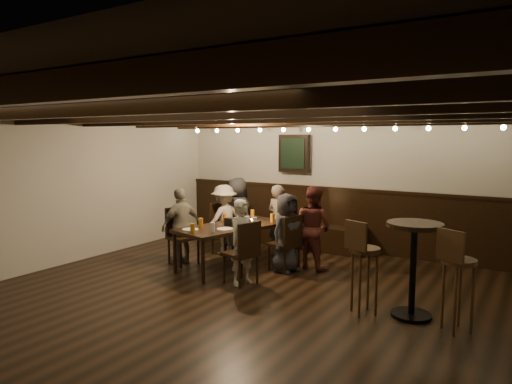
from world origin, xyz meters
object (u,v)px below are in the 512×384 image
Objects in this scene: person_right_near at (287,233)px; high_top_table at (414,255)px; chair_left_far at (183,247)px; chair_right_near at (285,254)px; dining_table at (232,229)px; person_bench_left at (238,213)px; person_bench_right at (313,227)px; chair_right_far at (242,265)px; person_left_near at (224,219)px; person_bench_centre at (278,220)px; bar_stool_right at (457,294)px; chair_left_near at (225,239)px; bar_stool_left at (364,279)px; person_right_far at (243,242)px; person_left_far at (181,226)px.

high_top_table is at bearing -97.41° from person_right_near.
chair_left_far reaches higher than chair_right_near.
person_bench_left reaches higher than dining_table.
person_bench_right is 0.48m from person_right_near.
person_left_near reaches higher than chair_right_far.
person_left_near is at bearing 38.66° from person_bench_centre.
bar_stool_right is (2.57, -0.97, -0.19)m from person_right_near.
chair_left_near is at bearing 111.90° from person_bench_left.
high_top_table is 0.62m from bar_stool_left.
chair_left_near is 0.34m from person_left_near.
person_right_near is (1.43, -0.36, 0.33)m from chair_left_near.
chair_left_far reaches higher than dining_table.
person_right_far reaches higher than bar_stool_left.
person_right_near is at bearing 167.89° from bar_stool_left.
bar_stool_left is at bearing -157.71° from high_top_table.
person_right_near is 1.09× the size of bar_stool_right.
person_bench_left is 1.06× the size of person_bench_centre.
chair_right_near is 0.73× the size of person_right_far.
person_bench_centre is at bearing 128.66° from person_left_near.
person_bench_right reaches higher than bar_stool_left.
person_left_far is 1.11× the size of bar_stool_right.
chair_right_far is (1.18, -1.22, -0.00)m from chair_left_near.
chair_right_near is 0.71× the size of person_left_near.
person_left_far reaches higher than person_right_near.
chair_left_near is at bearing 57.96° from chair_right_far.
person_bench_centre is (-0.55, 0.76, 0.35)m from chair_right_near.
chair_right_near reaches higher than dining_table.
person_left_near is 1.10× the size of bar_stool_right.
person_bench_centre reaches higher than person_left_near.
chair_left_near is 1.51m from person_right_near.
person_bench_right reaches higher than person_right_near.
person_right_near reaches higher than person_right_far.
chair_right_near is 0.62m from person_bench_right.
bar_stool_left is (1.57, -1.02, -0.19)m from person_right_near.
bar_stool_left is at bearing 95.12° from chair_left_far.
bar_stool_left is at bearing 79.46° from person_left_near.
chair_right_near is 0.79× the size of bar_stool_right.
bar_stool_left is (1.79, -0.15, -0.19)m from person_right_far.
person_bench_centre is 1.01× the size of person_left_near.
person_left_near reaches higher than bar_stool_right.
person_left_near is (-1.71, -0.04, -0.04)m from person_bench_right.
person_right_near is at bearing -0.00° from person_right_far.
chair_left_near is at bearing 90.00° from person_right_near.
person_left_near is at bearing 176.30° from bar_stool_left.
person_left_far is 1.11× the size of bar_stool_left.
dining_table is 1.47× the size of person_bench_left.
person_right_far is at bearing -178.00° from chair_right_near.
person_right_far is (1.43, -0.36, 0.32)m from chair_left_far.
chair_left_near is 0.73× the size of person_left_far.
dining_table is 1.56× the size of person_bench_centre.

